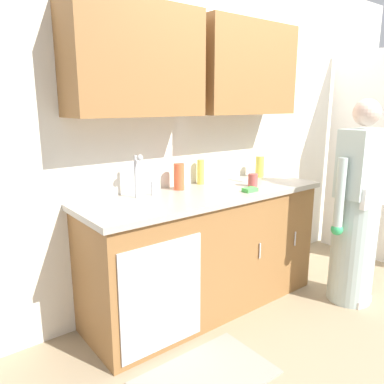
% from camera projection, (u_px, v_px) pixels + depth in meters
% --- Properties ---
extents(ground_plane, '(9.00, 9.00, 0.00)m').
position_uv_depth(ground_plane, '(320.00, 320.00, 2.84)').
color(ground_plane, '#998466').
extents(kitchen_wall_with_uppers, '(4.80, 0.44, 2.70)m').
position_uv_depth(kitchen_wall_with_uppers, '(221.00, 117.00, 3.19)').
color(kitchen_wall_with_uppers, silver).
rests_on(kitchen_wall_with_uppers, ground).
extents(closet_door_panel, '(0.04, 1.10, 2.10)m').
position_uv_depth(closet_door_panel, '(378.00, 158.00, 3.78)').
color(closet_door_panel, silver).
rests_on(closet_door_panel, ground).
extents(counter_cabinet, '(1.90, 0.62, 0.90)m').
position_uv_depth(counter_cabinet, '(205.00, 253.00, 2.94)').
color(counter_cabinet, brown).
rests_on(counter_cabinet, ground).
extents(countertop, '(1.96, 0.66, 0.04)m').
position_uv_depth(countertop, '(205.00, 194.00, 2.84)').
color(countertop, '#A8A093').
rests_on(countertop, counter_cabinet).
extents(sink, '(0.50, 0.36, 0.35)m').
position_uv_depth(sink, '(152.00, 203.00, 2.57)').
color(sink, '#B7BABF').
rests_on(sink, counter_cabinet).
extents(person_at_sink, '(0.55, 0.34, 1.62)m').
position_uv_depth(person_at_sink, '(356.00, 219.00, 2.99)').
color(person_at_sink, white).
rests_on(person_at_sink, ground).
extents(floor_mat, '(0.80, 0.50, 0.01)m').
position_uv_depth(floor_mat, '(206.00, 378.00, 2.23)').
color(floor_mat, gray).
rests_on(floor_mat, ground).
extents(bottle_dish_liquid, '(0.08, 0.08, 0.19)m').
position_uv_depth(bottle_dish_liquid, '(260.00, 167.00, 3.38)').
color(bottle_dish_liquid, '#D8D14C').
rests_on(bottle_dish_liquid, countertop).
extents(bottle_soap, '(0.06, 0.06, 0.20)m').
position_uv_depth(bottle_soap, '(201.00, 172.00, 3.08)').
color(bottle_soap, '#D8D14C').
rests_on(bottle_soap, countertop).
extents(bottle_cleaner_spray, '(0.08, 0.08, 0.20)m').
position_uv_depth(bottle_cleaner_spray, '(179.00, 177.00, 2.88)').
color(bottle_cleaner_spray, '#E05933').
rests_on(bottle_cleaner_spray, countertop).
extents(cup_by_sink, '(0.08, 0.08, 0.10)m').
position_uv_depth(cup_by_sink, '(253.00, 180.00, 3.00)').
color(cup_by_sink, '#B24C47').
rests_on(cup_by_sink, countertop).
extents(knife_on_counter, '(0.04, 0.24, 0.01)m').
position_uv_depth(knife_on_counter, '(235.00, 180.00, 3.26)').
color(knife_on_counter, silver).
rests_on(knife_on_counter, countertop).
extents(sponge, '(0.11, 0.07, 0.03)m').
position_uv_depth(sponge, '(250.00, 190.00, 2.83)').
color(sponge, '#4CBF4C').
rests_on(sponge, countertop).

